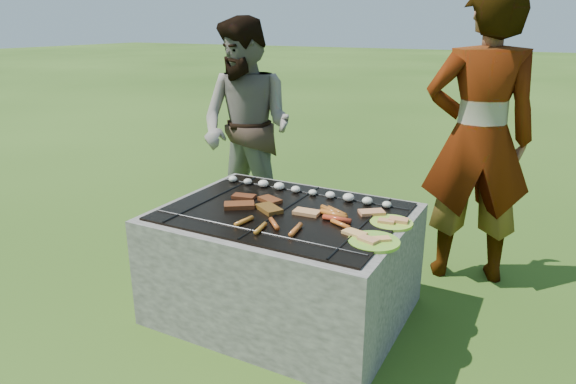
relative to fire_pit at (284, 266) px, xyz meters
The scene contains 10 objects.
lawn 0.28m from the fire_pit, ahead, with size 60.00×60.00×0.00m, color #264511.
fire_pit is the anchor object (origin of this frame).
mushrooms 0.46m from the fire_pit, 95.26° to the left, with size 1.05×0.06×0.04m.
pork_slabs 0.38m from the fire_pit, behind, with size 0.39×0.30×0.02m.
sausages 0.41m from the fire_pit, 20.42° to the right, with size 0.52×0.49×0.03m.
bread_on_grate 0.46m from the fire_pit, ahead, with size 0.45×0.41×0.02m.
plate_far 0.66m from the fire_pit, 10.73° to the left, with size 0.22×0.22×0.03m.
plate_near 0.67m from the fire_pit, 15.96° to the right, with size 0.31×0.31×0.03m.
cook 1.40m from the fire_pit, 49.26° to the left, with size 0.66×0.43×1.80m, color gray.
bystander 1.39m from the fire_pit, 131.05° to the left, with size 0.78×0.61×1.61m, color gray.
Camera 1 is at (1.23, -2.25, 1.57)m, focal length 32.00 mm.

